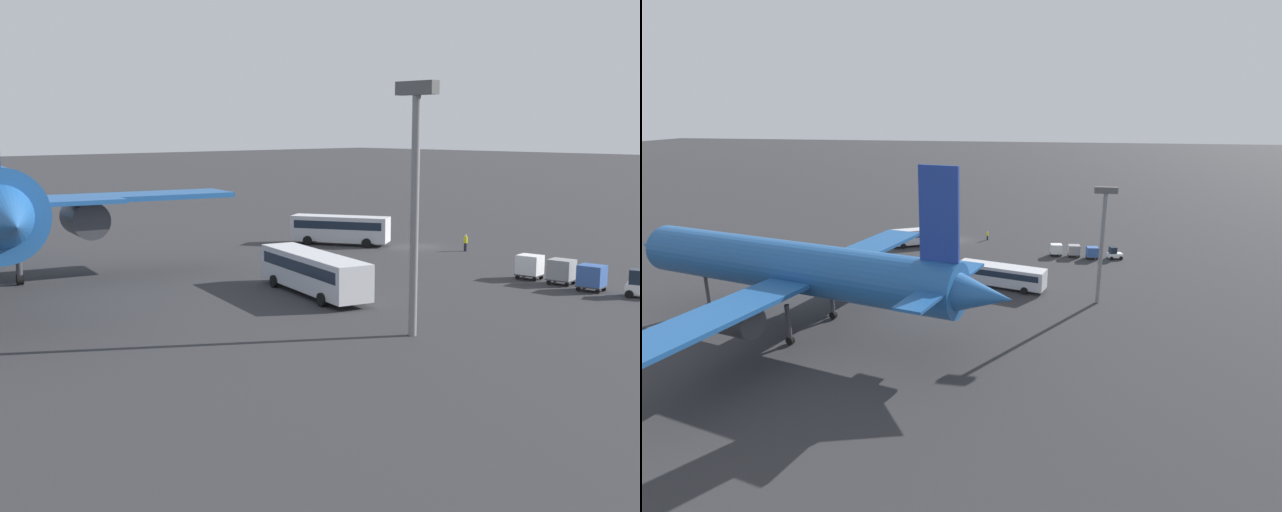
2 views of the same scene
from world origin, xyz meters
TOP-DOWN VIEW (x-y plane):
  - ground_plane at (0.00, 0.00)m, footprint 600.00×600.00m
  - airplane at (10.79, 43.41)m, footprint 50.69×43.30m
  - shuttle_bus_near at (6.90, 5.31)m, footprint 10.53×7.46m
  - shuttle_bus_far at (-10.50, 25.24)m, footprint 13.04×5.96m
  - baggage_tug at (-28.03, 8.03)m, footprint 2.67×2.20m
  - worker_person at (-5.22, -0.88)m, footprint 0.38×0.38m
  - cargo_cart_blue at (-24.35, 8.63)m, footprint 2.19×1.92m
  - cargo_cart_grey at (-21.34, 7.92)m, footprint 2.19×1.92m
  - cargo_cart_white at (-18.32, 7.83)m, footprint 2.19×1.92m
  - light_pole at (-23.61, 29.08)m, footprint 2.80×0.70m

SIDE VIEW (x-z plane):
  - ground_plane at x=0.00m, z-range 0.00..0.00m
  - worker_person at x=-5.22m, z-range 0.00..1.74m
  - baggage_tug at x=-28.03m, z-range -0.11..1.99m
  - cargo_cart_blue at x=-24.35m, z-range 0.16..2.22m
  - cargo_cart_grey at x=-21.34m, z-range 0.16..2.22m
  - cargo_cart_white at x=-18.32m, z-range 0.16..2.22m
  - shuttle_bus_near at x=6.90m, z-range 0.32..3.43m
  - shuttle_bus_far at x=-10.50m, z-range 0.32..3.48m
  - airplane at x=10.79m, z-range -2.42..17.17m
  - light_pole at x=-23.61m, z-range 1.91..17.20m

